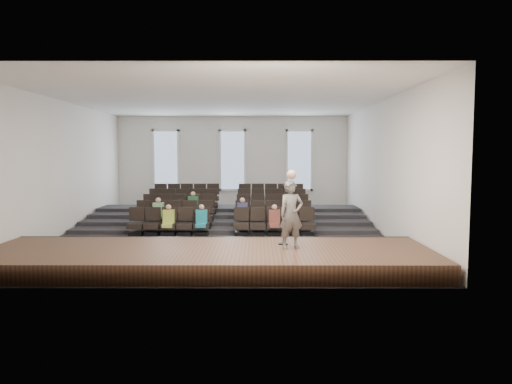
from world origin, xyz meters
TOP-DOWN VIEW (x-y plane):
  - ground at (0.00, 0.00)m, footprint 14.00×14.00m
  - ceiling at (0.00, 0.00)m, footprint 12.00×14.00m
  - wall_back at (0.00, 7.02)m, footprint 12.00×0.04m
  - wall_front at (0.00, -7.02)m, footprint 12.00×0.04m
  - wall_left at (-6.02, 0.00)m, footprint 0.04×14.00m
  - wall_right at (6.02, 0.00)m, footprint 0.04×14.00m
  - stage at (0.00, -5.10)m, footprint 11.80×3.60m
  - stage_lip at (0.00, -3.33)m, footprint 11.80×0.06m
  - risers at (0.00, 3.17)m, footprint 11.80×4.80m
  - seating_rows at (-0.00, 1.54)m, footprint 6.80×4.70m
  - windows at (0.00, 6.95)m, footprint 8.44×0.10m
  - audience at (-0.19, 0.15)m, footprint 5.45×2.64m
  - speaker at (2.21, -4.99)m, footprint 0.76×0.61m
  - mic_stand at (2.03, -4.46)m, footprint 0.28×0.28m

SIDE VIEW (x-z plane):
  - ground at x=0.00m, z-range 0.00..0.00m
  - risers at x=0.00m, z-range -0.10..0.50m
  - stage at x=0.00m, z-range 0.00..0.50m
  - stage_lip at x=0.00m, z-range -0.01..0.51m
  - seating_rows at x=0.00m, z-range -0.15..1.52m
  - audience at x=-0.19m, z-range 0.24..1.34m
  - mic_stand at x=2.03m, z-range 0.16..1.83m
  - speaker at x=2.21m, z-range 0.50..2.30m
  - wall_back at x=0.00m, z-range 0.00..5.00m
  - wall_front at x=0.00m, z-range 0.00..5.00m
  - wall_left at x=-6.02m, z-range 0.00..5.00m
  - wall_right at x=6.02m, z-range 0.00..5.00m
  - windows at x=0.00m, z-range 1.08..4.32m
  - ceiling at x=0.00m, z-range 5.00..5.02m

